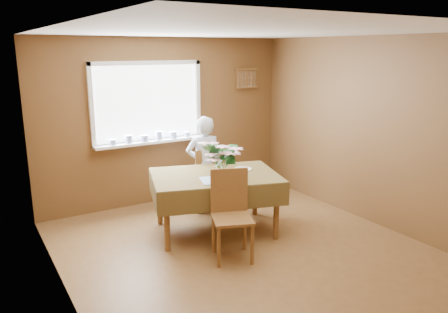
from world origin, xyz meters
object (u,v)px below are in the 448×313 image
dining_table (215,181)px  chair_near (231,210)px  seated_woman (204,165)px  flower_bouquet (222,156)px  chair_far (204,176)px

dining_table → chair_near: bearing=-88.5°
seated_woman → flower_bouquet: size_ratio=2.72×
seated_woman → chair_near: bearing=87.5°
flower_bouquet → chair_far: bearing=74.1°
chair_far → chair_near: size_ratio=0.93×
dining_table → flower_bouquet: size_ratio=3.54×
dining_table → chair_near: chair_near is taller
seated_woman → flower_bouquet: bearing=89.2°
chair_near → dining_table: bearing=95.4°
dining_table → flower_bouquet: 0.44m
chair_near → flower_bouquet: (0.17, 0.47, 0.52)m
dining_table → flower_bouquet: bearing=-79.3°
chair_far → dining_table: bearing=68.4°
chair_far → seated_woman: seated_woman is taller
dining_table → chair_far: 0.83m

